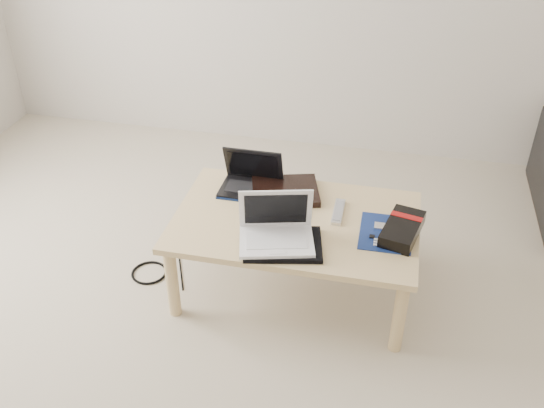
% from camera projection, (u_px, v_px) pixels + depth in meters
% --- Properties ---
extents(ground, '(4.00, 4.00, 0.00)m').
position_uv_depth(ground, '(193.00, 354.00, 2.59)').
color(ground, beige).
rests_on(ground, ground).
extents(coffee_table, '(1.10, 0.70, 0.40)m').
position_uv_depth(coffee_table, '(296.00, 228.00, 2.76)').
color(coffee_table, tan).
rests_on(coffee_table, ground).
extents(book, '(0.37, 0.34, 0.03)m').
position_uv_depth(book, '(285.00, 191.00, 2.90)').
color(book, black).
rests_on(book, coffee_table).
extents(netbook, '(0.29, 0.21, 0.20)m').
position_uv_depth(netbook, '(251.00, 181.00, 2.92)').
color(netbook, black).
rests_on(netbook, coffee_table).
extents(tablet, '(0.24, 0.19, 0.01)m').
position_uv_depth(tablet, '(281.00, 216.00, 2.74)').
color(tablet, black).
rests_on(tablet, coffee_table).
extents(remote, '(0.05, 0.20, 0.02)m').
position_uv_depth(remote, '(338.00, 212.00, 2.77)').
color(remote, silver).
rests_on(remote, coffee_table).
extents(neoprene_sleeve, '(0.37, 0.30, 0.02)m').
position_uv_depth(neoprene_sleeve, '(283.00, 244.00, 2.56)').
color(neoprene_sleeve, black).
rests_on(neoprene_sleeve, coffee_table).
extents(white_laptop, '(0.36, 0.29, 0.22)m').
position_uv_depth(white_laptop, '(276.00, 230.00, 2.55)').
color(white_laptop, white).
rests_on(white_laptop, neoprene_sleeve).
extents(motherboard, '(0.23, 0.28, 0.01)m').
position_uv_depth(motherboard, '(386.00, 233.00, 2.64)').
color(motherboard, '#0C1B4E').
rests_on(motherboard, coffee_table).
extents(gpu_box, '(0.20, 0.30, 0.06)m').
position_uv_depth(gpu_box, '(402.00, 229.00, 2.62)').
color(gpu_box, black).
rests_on(gpu_box, coffee_table).
extents(cable_coil, '(0.11, 0.11, 0.01)m').
position_uv_depth(cable_coil, '(271.00, 218.00, 2.73)').
color(cable_coil, black).
rests_on(cable_coil, coffee_table).
extents(floor_cable_coil, '(0.18, 0.18, 0.01)m').
position_uv_depth(floor_cable_coil, '(149.00, 273.00, 3.03)').
color(floor_cable_coil, black).
rests_on(floor_cable_coil, ground).
extents(floor_cable_trail, '(0.15, 0.33, 0.01)m').
position_uv_depth(floor_cable_trail, '(180.00, 266.00, 3.07)').
color(floor_cable_trail, black).
rests_on(floor_cable_trail, ground).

